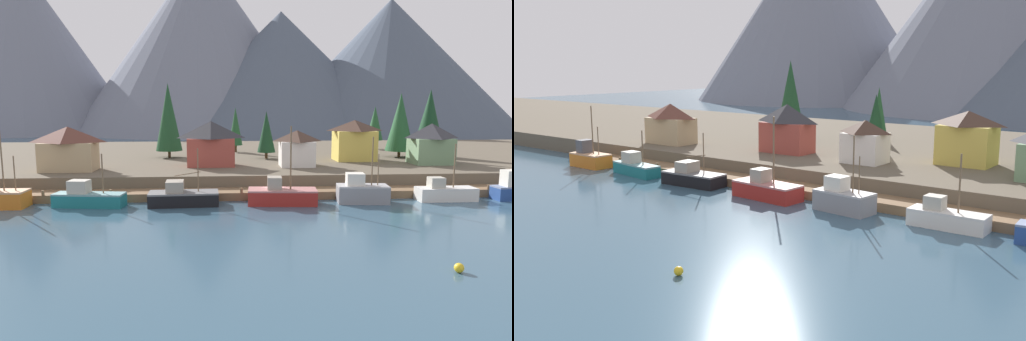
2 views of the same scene
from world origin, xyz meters
TOP-DOWN VIEW (x-y plane):
  - ground_plane at (0.00, 20.00)m, footprint 400.00×400.00m
  - dock at (0.00, 1.99)m, footprint 80.00×4.00m
  - shoreline_bank at (0.00, 32.00)m, footprint 400.00×56.00m
  - mountain_west_peak at (-94.36, 154.59)m, footprint 98.27×98.27m
  - mountain_central_peak at (-15.23, 149.80)m, footprint 110.19×110.19m
  - mountain_east_peak at (17.20, 133.01)m, footprint 100.15×100.15m
  - mountain_far_ridge at (60.90, 128.38)m, footprint 102.42×102.42m
  - fishing_boat_teal at (-22.11, -1.83)m, footprint 8.43×3.46m
  - fishing_boat_black at (-11.06, -1.94)m, footprint 8.33×3.56m
  - fishing_boat_red at (0.77, -2.09)m, footprint 8.42×3.86m
  - fishing_boat_grey at (10.62, -1.92)m, footprint 6.36×3.55m
  - fishing_boat_white at (21.40, -1.41)m, footprint 7.27×2.56m
  - house_green at (26.63, 14.31)m, footprint 6.35×5.12m
  - house_white at (4.96, 12.95)m, footprint 5.39×4.36m
  - house_red at (-8.05, 14.01)m, footprint 7.45×4.32m
  - house_tan at (-28.13, 10.49)m, footprint 7.77×4.58m
  - house_yellow at (15.75, 19.48)m, footprint 6.86×5.31m
  - conifer_near_left at (1.22, 22.94)m, footprint 3.17×3.17m
  - conifer_near_right at (25.11, 23.52)m, footprint 4.97×4.97m
  - conifer_mid_left at (30.81, 24.32)m, footprint 5.17×5.17m
  - conifer_mid_right at (-3.84, 33.73)m, footprint 2.71×2.71m
  - conifer_back_left at (25.37, 37.92)m, footprint 3.46×3.46m
  - conifer_back_right at (-15.79, 25.64)m, footprint 4.64×4.64m
  - channel_buoy at (10.66, -25.24)m, footprint 0.70×0.70m

SIDE VIEW (x-z plane):
  - ground_plane at x=0.00m, z-range -1.00..0.00m
  - channel_buoy at x=10.66m, z-range 0.00..0.70m
  - dock at x=0.00m, z-range -0.30..1.30m
  - fishing_boat_white at x=21.40m, z-range -2.56..4.54m
  - fishing_boat_black at x=-11.06m, z-range -2.36..4.42m
  - fishing_boat_teal at x=-22.11m, z-range -2.07..4.22m
  - fishing_boat_red at x=0.77m, z-range -3.59..5.79m
  - shoreline_bank at x=0.00m, z-range 0.00..2.50m
  - fishing_boat_grey at x=10.62m, z-range -2.70..5.36m
  - house_white at x=4.96m, z-range 2.56..8.04m
  - house_tan at x=-28.13m, z-range 2.57..8.87m
  - house_green at x=26.63m, z-range 2.57..8.97m
  - house_yellow at x=15.75m, z-range 2.57..9.33m
  - house_red at x=-8.05m, z-range 2.58..9.45m
  - conifer_near_left at x=1.22m, z-range 3.05..11.24m
  - conifer_mid_right at x=-3.84m, z-range 3.17..11.89m
  - conifer_back_left at x=25.37m, z-range 3.42..12.32m
  - conifer_near_right at x=25.11m, z-range 3.07..14.40m
  - conifer_mid_left at x=30.81m, z-range 3.27..15.29m
  - conifer_back_right at x=-15.79m, z-range 3.12..16.13m
  - mountain_east_peak at x=17.20m, z-range 0.00..48.57m
  - mountain_far_ridge at x=60.90m, z-range 0.00..53.10m
  - mountain_west_peak at x=-94.36m, z-range 0.00..74.40m
  - mountain_central_peak at x=-15.23m, z-range 0.00..76.46m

